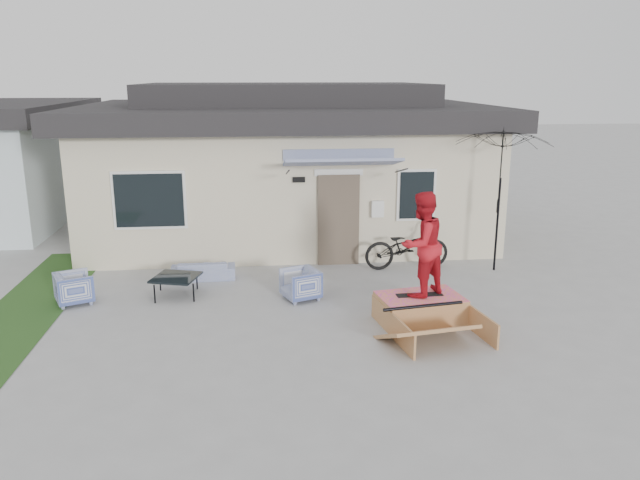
{
  "coord_description": "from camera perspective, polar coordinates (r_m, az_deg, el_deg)",
  "views": [
    {
      "loc": [
        -0.85,
        -9.35,
        4.26
      ],
      "look_at": [
        0.3,
        1.8,
        1.3
      ],
      "focal_mm": 35.07,
      "sensor_mm": 36.0,
      "label": 1
    }
  ],
  "objects": [
    {
      "name": "skateboard",
      "position": [
        11.25,
        9.06,
        -4.91
      ],
      "size": [
        0.83,
        0.24,
        0.05
      ],
      "primitive_type": "cube",
      "rotation": [
        0.0,
        0.0,
        0.04
      ],
      "color": "black",
      "rests_on": "skate_ramp"
    },
    {
      "name": "coffee_table",
      "position": [
        12.77,
        -12.97,
        -4.12
      ],
      "size": [
        1.03,
        1.03,
        0.41
      ],
      "primitive_type": "cube",
      "rotation": [
        0.0,
        0.0,
        -0.29
      ],
      "color": "black",
      "rests_on": "ground"
    },
    {
      "name": "armchair_left",
      "position": [
        12.91,
        -21.53,
        -3.97
      ],
      "size": [
        0.82,
        0.85,
        0.67
      ],
      "primitive_type": "imported",
      "rotation": [
        0.0,
        0.0,
        1.99
      ],
      "color": "#354896",
      "rests_on": "ground"
    },
    {
      "name": "house",
      "position": [
        17.52,
        -3.08,
        7.17
      ],
      "size": [
        10.8,
        8.49,
        4.1
      ],
      "color": "beige",
      "rests_on": "ground"
    },
    {
      "name": "grass_strip",
      "position": [
        12.88,
        -25.39,
        -6.0
      ],
      "size": [
        1.4,
        8.0,
        0.01
      ],
      "primitive_type": "cube",
      "color": "#204319",
      "rests_on": "ground"
    },
    {
      "name": "patio_umbrella",
      "position": [
        14.27,
        16.05,
        4.08
      ],
      "size": [
        2.43,
        2.3,
        2.2
      ],
      "color": "black",
      "rests_on": "ground"
    },
    {
      "name": "armchair_right",
      "position": [
        12.24,
        -1.8,
        -3.92
      ],
      "size": [
        0.8,
        0.83,
        0.67
      ],
      "primitive_type": "imported",
      "rotation": [
        0.0,
        0.0,
        -1.21
      ],
      "color": "#354896",
      "rests_on": "ground"
    },
    {
      "name": "loveseat",
      "position": [
        13.69,
        -10.61,
        -2.42
      ],
      "size": [
        1.38,
        0.44,
        0.53
      ],
      "primitive_type": "imported",
      "rotation": [
        0.0,
        0.0,
        3.17
      ],
      "color": "#354896",
      "rests_on": "ground"
    },
    {
      "name": "ground",
      "position": [
        10.31,
        -0.64,
        -9.62
      ],
      "size": [
        90.0,
        90.0,
        0.0
      ],
      "primitive_type": "plane",
      "color": "#9A9A9A",
      "rests_on": "ground"
    },
    {
      "name": "skater",
      "position": [
        10.97,
        9.26,
        -0.23
      ],
      "size": [
        1.14,
        1.08,
        1.85
      ],
      "primitive_type": "imported",
      "rotation": [
        0.0,
        0.0,
        3.72
      ],
      "color": "red",
      "rests_on": "skateboard"
    },
    {
      "name": "bicycle",
      "position": [
        14.22,
        7.94,
        -0.17
      ],
      "size": [
        1.98,
        0.81,
        1.24
      ],
      "primitive_type": "imported",
      "rotation": [
        0.0,
        0.0,
        1.64
      ],
      "color": "black",
      "rests_on": "ground"
    },
    {
      "name": "skate_ramp",
      "position": [
        11.3,
        9.11,
        -6.25
      ],
      "size": [
        1.72,
        2.12,
        0.48
      ],
      "primitive_type": null,
      "rotation": [
        0.0,
        0.0,
        0.16
      ],
      "color": "#AE7748",
      "rests_on": "ground"
    }
  ]
}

